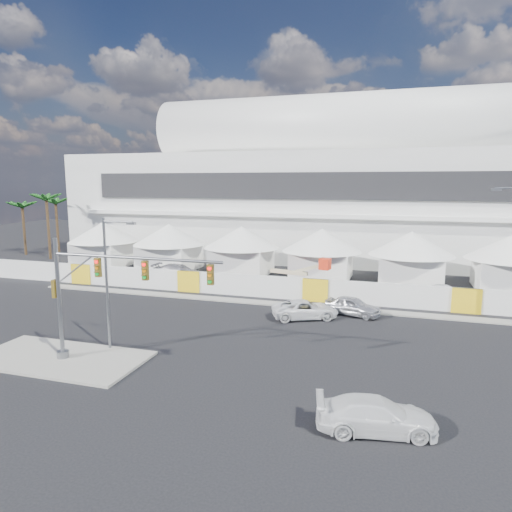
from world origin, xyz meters
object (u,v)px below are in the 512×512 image
(pickup_curb, at_px, (305,309))
(lot_car_c, at_px, (179,272))
(traffic_mast, at_px, (93,294))
(pickup_near, at_px, (376,415))
(streetlight_median, at_px, (109,275))
(sedan_silver, at_px, (353,306))
(boom_lift, at_px, (284,282))
(lot_car_a, at_px, (444,294))

(pickup_curb, relative_size, lot_car_c, 0.89)
(traffic_mast, bearing_deg, pickup_near, -9.52)
(streetlight_median, bearing_deg, sedan_silver, 41.88)
(pickup_near, bearing_deg, boom_lift, 11.34)
(lot_car_c, height_order, boom_lift, boom_lift)
(lot_car_a, bearing_deg, lot_car_c, 121.54)
(sedan_silver, xyz_separation_m, pickup_near, (2.51, -16.78, -0.02))
(pickup_curb, relative_size, pickup_near, 1.01)
(pickup_curb, bearing_deg, sedan_silver, -85.02)
(sedan_silver, relative_size, lot_car_a, 1.09)
(sedan_silver, relative_size, pickup_curb, 0.86)
(sedan_silver, relative_size, boom_lift, 0.60)
(sedan_silver, height_order, pickup_near, sedan_silver)
(sedan_silver, height_order, traffic_mast, traffic_mast)
(streetlight_median, height_order, boom_lift, streetlight_median)
(traffic_mast, distance_m, boom_lift, 21.16)
(streetlight_median, bearing_deg, traffic_mast, -79.77)
(traffic_mast, relative_size, boom_lift, 1.45)
(lot_car_c, xyz_separation_m, streetlight_median, (5.51, -19.91, 3.93))
(sedan_silver, bearing_deg, boom_lift, 65.85)
(lot_car_a, bearing_deg, sedan_silver, 167.10)
(pickup_curb, bearing_deg, streetlight_median, 110.86)
(traffic_mast, bearing_deg, lot_car_c, 104.97)
(lot_car_c, bearing_deg, pickup_curb, -122.04)
(pickup_curb, bearing_deg, traffic_mast, 117.53)
(pickup_near, relative_size, boom_lift, 0.69)
(traffic_mast, xyz_separation_m, streetlight_median, (-0.39, 2.18, 0.63))
(lot_car_a, height_order, traffic_mast, traffic_mast)
(streetlight_median, distance_m, boom_lift, 19.36)
(pickup_near, distance_m, streetlight_median, 17.08)
(pickup_near, height_order, streetlight_median, streetlight_median)
(pickup_near, xyz_separation_m, streetlight_median, (-15.89, 4.78, 4.03))
(lot_car_a, distance_m, traffic_mast, 29.31)
(sedan_silver, relative_size, lot_car_c, 0.77)
(lot_car_a, xyz_separation_m, lot_car_c, (-26.13, 1.16, 0.16))
(pickup_curb, bearing_deg, boom_lift, 0.13)
(boom_lift, bearing_deg, pickup_near, -55.03)
(pickup_curb, distance_m, traffic_mast, 15.97)
(lot_car_c, xyz_separation_m, traffic_mast, (5.90, -22.09, 3.30))
(traffic_mast, bearing_deg, boom_lift, 73.10)
(pickup_curb, xyz_separation_m, lot_car_a, (10.61, 8.65, -0.04))
(lot_car_c, bearing_deg, boom_lift, -99.52)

